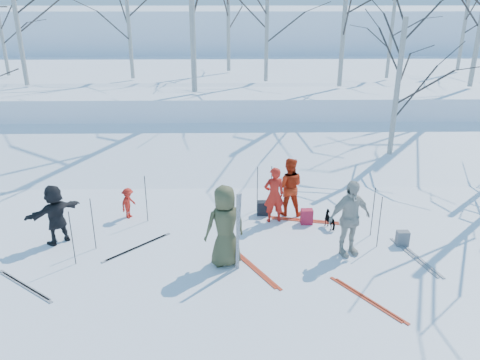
{
  "coord_description": "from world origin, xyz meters",
  "views": [
    {
      "loc": [
        -0.22,
        -10.0,
        5.76
      ],
      "look_at": [
        0.0,
        1.5,
        1.3
      ],
      "focal_mm": 35.0,
      "sensor_mm": 36.0,
      "label": 1
    }
  ],
  "objects_px": {
    "skier_red_north": "(274,195)",
    "skier_grey_west": "(55,214)",
    "skier_redor_behind": "(289,187)",
    "skier_cream_east": "(349,218)",
    "skier_olive_center": "(225,226)",
    "backpack_red": "(307,217)",
    "backpack_grey": "(402,238)",
    "backpack_dark": "(263,208)",
    "dog": "(331,220)",
    "skier_red_seated": "(128,203)"
  },
  "relations": [
    {
      "from": "skier_red_north",
      "to": "backpack_grey",
      "type": "height_order",
      "value": "skier_red_north"
    },
    {
      "from": "backpack_red",
      "to": "skier_red_north",
      "type": "bearing_deg",
      "value": 168.54
    },
    {
      "from": "backpack_grey",
      "to": "skier_redor_behind",
      "type": "bearing_deg",
      "value": 144.6
    },
    {
      "from": "skier_redor_behind",
      "to": "backpack_dark",
      "type": "height_order",
      "value": "skier_redor_behind"
    },
    {
      "from": "skier_grey_west",
      "to": "backpack_grey",
      "type": "xyz_separation_m",
      "value": [
        8.64,
        -0.33,
        -0.58
      ]
    },
    {
      "from": "skier_red_north",
      "to": "skier_grey_west",
      "type": "relative_size",
      "value": 1.02
    },
    {
      "from": "backpack_dark",
      "to": "skier_olive_center",
      "type": "bearing_deg",
      "value": -111.75
    },
    {
      "from": "skier_olive_center",
      "to": "skier_red_north",
      "type": "height_order",
      "value": "skier_olive_center"
    },
    {
      "from": "backpack_dark",
      "to": "dog",
      "type": "bearing_deg",
      "value": -25.98
    },
    {
      "from": "skier_red_north",
      "to": "skier_grey_west",
      "type": "height_order",
      "value": "skier_red_north"
    },
    {
      "from": "skier_cream_east",
      "to": "backpack_grey",
      "type": "bearing_deg",
      "value": -5.47
    },
    {
      "from": "skier_grey_west",
      "to": "backpack_red",
      "type": "bearing_deg",
      "value": 143.01
    },
    {
      "from": "backpack_grey",
      "to": "skier_red_north",
      "type": "bearing_deg",
      "value": 155.32
    },
    {
      "from": "skier_red_north",
      "to": "backpack_red",
      "type": "bearing_deg",
      "value": 157.36
    },
    {
      "from": "skier_olive_center",
      "to": "skier_grey_west",
      "type": "xyz_separation_m",
      "value": [
        -4.23,
        1.11,
        -0.19
      ]
    },
    {
      "from": "skier_redor_behind",
      "to": "dog",
      "type": "bearing_deg",
      "value": 147.99
    },
    {
      "from": "skier_olive_center",
      "to": "backpack_dark",
      "type": "relative_size",
      "value": 4.82
    },
    {
      "from": "backpack_grey",
      "to": "backpack_dark",
      "type": "bearing_deg",
      "value": 151.24
    },
    {
      "from": "skier_red_north",
      "to": "backpack_grey",
      "type": "xyz_separation_m",
      "value": [
        3.1,
        -1.43,
        -0.6
      ]
    },
    {
      "from": "skier_red_seated",
      "to": "dog",
      "type": "bearing_deg",
      "value": -74.63
    },
    {
      "from": "skier_olive_center",
      "to": "skier_red_north",
      "type": "bearing_deg",
      "value": -140.52
    },
    {
      "from": "skier_olive_center",
      "to": "backpack_red",
      "type": "relative_size",
      "value": 4.59
    },
    {
      "from": "skier_grey_west",
      "to": "dog",
      "type": "bearing_deg",
      "value": 140.26
    },
    {
      "from": "dog",
      "to": "skier_grey_west",
      "type": "bearing_deg",
      "value": -17.39
    },
    {
      "from": "backpack_red",
      "to": "backpack_dark",
      "type": "bearing_deg",
      "value": 152.49
    },
    {
      "from": "skier_olive_center",
      "to": "skier_cream_east",
      "type": "relative_size",
      "value": 1.02
    },
    {
      "from": "skier_grey_west",
      "to": "backpack_red",
      "type": "xyz_separation_m",
      "value": [
        6.43,
        0.91,
        -0.56
      ]
    },
    {
      "from": "skier_red_north",
      "to": "backpack_grey",
      "type": "bearing_deg",
      "value": 144.15
    },
    {
      "from": "skier_red_seated",
      "to": "backpack_dark",
      "type": "distance_m",
      "value": 3.79
    },
    {
      "from": "backpack_red",
      "to": "backpack_grey",
      "type": "distance_m",
      "value": 2.54
    },
    {
      "from": "skier_redor_behind",
      "to": "backpack_red",
      "type": "height_order",
      "value": "skier_redor_behind"
    },
    {
      "from": "skier_cream_east",
      "to": "skier_grey_west",
      "type": "relative_size",
      "value": 1.22
    },
    {
      "from": "skier_red_seated",
      "to": "skier_red_north",
      "type": "bearing_deg",
      "value": -71.32
    },
    {
      "from": "skier_redor_behind",
      "to": "skier_cream_east",
      "type": "relative_size",
      "value": 0.89
    },
    {
      "from": "skier_red_seated",
      "to": "backpack_red",
      "type": "height_order",
      "value": "skier_red_seated"
    },
    {
      "from": "skier_red_seated",
      "to": "skier_grey_west",
      "type": "relative_size",
      "value": 0.57
    },
    {
      "from": "skier_redor_behind",
      "to": "skier_grey_west",
      "type": "bearing_deg",
      "value": 22.97
    },
    {
      "from": "backpack_red",
      "to": "backpack_dark",
      "type": "relative_size",
      "value": 1.05
    },
    {
      "from": "skier_cream_east",
      "to": "backpack_dark",
      "type": "bearing_deg",
      "value": 110.21
    },
    {
      "from": "skier_cream_east",
      "to": "dog",
      "type": "xyz_separation_m",
      "value": [
        -0.11,
        1.37,
        -0.72
      ]
    },
    {
      "from": "skier_redor_behind",
      "to": "backpack_grey",
      "type": "height_order",
      "value": "skier_redor_behind"
    },
    {
      "from": "skier_redor_behind",
      "to": "backpack_red",
      "type": "distance_m",
      "value": 1.0
    },
    {
      "from": "skier_red_seated",
      "to": "skier_cream_east",
      "type": "distance_m",
      "value": 6.07
    },
    {
      "from": "skier_redor_behind",
      "to": "skier_cream_east",
      "type": "height_order",
      "value": "skier_cream_east"
    },
    {
      "from": "skier_red_north",
      "to": "skier_olive_center",
      "type": "bearing_deg",
      "value": 48.12
    },
    {
      "from": "skier_red_north",
      "to": "skier_red_seated",
      "type": "height_order",
      "value": "skier_red_north"
    },
    {
      "from": "skier_red_seated",
      "to": "backpack_dark",
      "type": "xyz_separation_m",
      "value": [
        3.78,
        0.11,
        -0.24
      ]
    },
    {
      "from": "skier_red_north",
      "to": "skier_grey_west",
      "type": "distance_m",
      "value": 5.64
    },
    {
      "from": "skier_olive_center",
      "to": "backpack_grey",
      "type": "xyz_separation_m",
      "value": [
        4.41,
        0.78,
        -0.77
      ]
    },
    {
      "from": "skier_red_north",
      "to": "skier_red_seated",
      "type": "relative_size",
      "value": 1.79
    }
  ]
}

